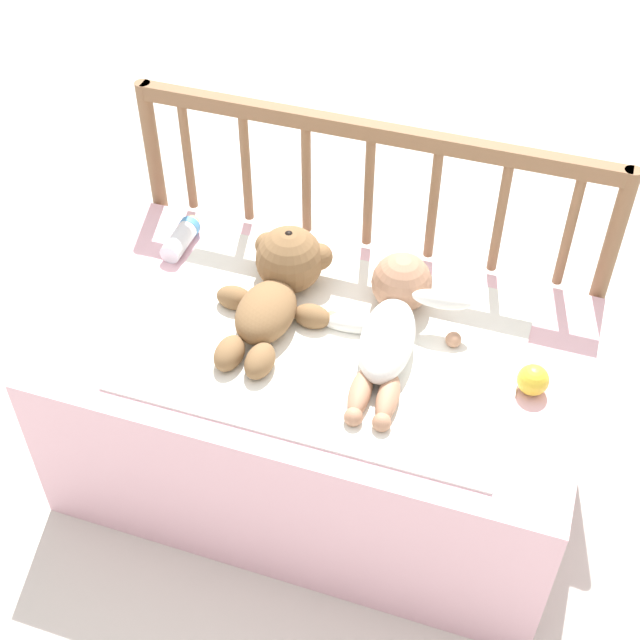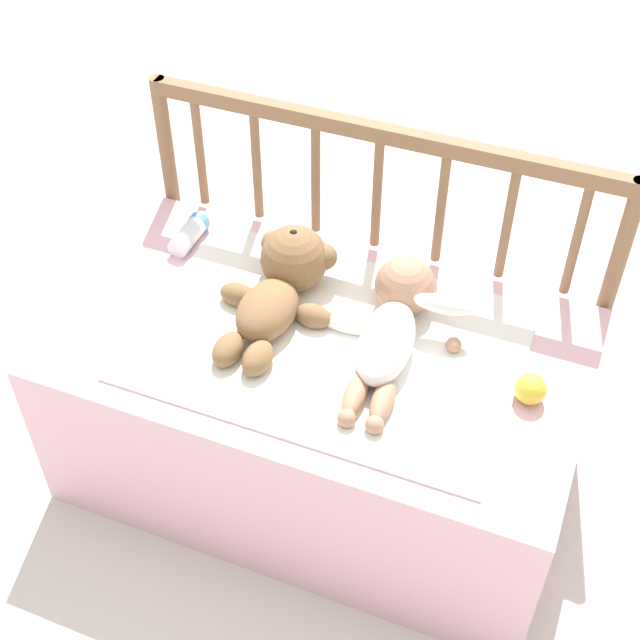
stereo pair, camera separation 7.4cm
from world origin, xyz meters
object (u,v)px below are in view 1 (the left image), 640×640
at_px(toy_ball, 533,381).
at_px(teddy_bear, 278,284).
at_px(baby, 392,321).
at_px(baby_bottle, 182,237).

bearing_deg(toy_ball, teddy_bear, 172.21).
distance_m(teddy_bear, toy_ball, 0.56).
relative_size(teddy_bear, toy_ball, 6.09).
relative_size(baby, baby_bottle, 2.99).
distance_m(teddy_bear, baby_bottle, 0.31).
bearing_deg(baby_bottle, baby, -14.98).
bearing_deg(teddy_bear, baby, -4.83).
height_order(baby, baby_bottle, baby).
distance_m(teddy_bear, baby, 0.26).
height_order(baby, toy_ball, baby).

